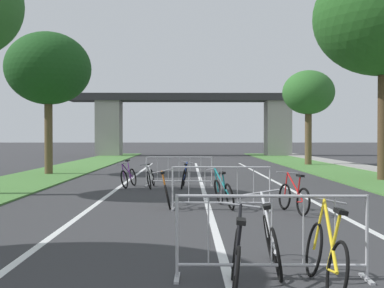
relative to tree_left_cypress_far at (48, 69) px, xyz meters
The scene contains 21 objects.
grass_verge_left 4.95m from the tree_left_cypress_far, 87.57° to the left, with size 3.35×53.07×0.05m, color #477A38.
grass_verge_right 14.81m from the tree_left_cypress_far, ahead, with size 3.35×53.07×0.05m, color #477A38.
lane_stripe_center 10.20m from the tree_left_cypress_far, 38.57° to the right, with size 0.14×30.70×0.01m, color silver.
lane_stripe_right_lane 12.38m from the tree_left_cypress_far, 29.40° to the right, with size 0.14×30.70×0.01m, color silver.
lane_stripe_left_lane 8.48m from the tree_left_cypress_far, 53.76° to the right, with size 0.14×30.70×0.01m, color silver.
overpass_bridge 24.00m from the tree_left_cypress_far, 73.04° to the left, with size 23.17×2.95×5.75m.
tree_left_cypress_far is the anchor object (origin of this frame).
tree_right_oak_near 14.75m from the tree_left_cypress_far, 12.93° to the right, with size 5.54×5.54×8.91m.
tree_right_oak_mid 15.86m from the tree_left_cypress_far, 28.25° to the left, with size 3.21×3.21×5.89m.
crowd_barrier_nearest 18.86m from the tree_left_cypress_far, 65.81° to the right, with size 2.40×0.50×1.05m.
crowd_barrier_second 13.93m from the tree_left_cypress_far, 56.57° to the right, with size 2.41×0.55×1.05m.
crowd_barrier_third 9.26m from the tree_left_cypress_far, 40.83° to the right, with size 2.41×0.56×1.05m.
bicycle_red_0 15.22m from the tree_left_cypress_far, 52.00° to the right, with size 0.56×1.58×0.94m.
bicycle_black_1 19.16m from the tree_left_cypress_far, 67.81° to the right, with size 0.47×1.62×0.97m.
bicycle_purple_2 8.54m from the tree_left_cypress_far, 52.31° to the right, with size 0.64×1.60×0.95m.
bicycle_orange_3 12.91m from the tree_left_cypress_far, 60.47° to the right, with size 0.54×1.57×0.93m.
bicycle_white_4 9.09m from the tree_left_cypress_far, 48.69° to the right, with size 0.44×1.70×0.90m.
bicycle_blue_5 9.81m from the tree_left_cypress_far, 43.02° to the right, with size 0.44×1.66×0.91m.
bicycle_teal_6 13.67m from the tree_left_cypress_far, 55.14° to the right, with size 0.66×1.74×1.00m.
bicycle_yellow_7 19.48m from the tree_left_cypress_far, 64.83° to the right, with size 0.54×1.76×1.04m.
bicycle_silver_8 18.55m from the tree_left_cypress_far, 65.06° to the right, with size 0.51×1.70×1.03m.
Camera 1 is at (-0.51, -1.76, 1.76)m, focal length 45.63 mm.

